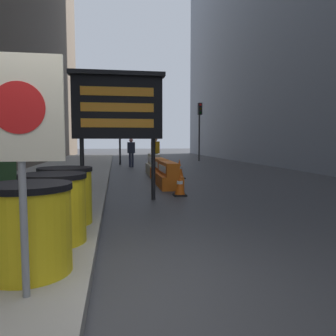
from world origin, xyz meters
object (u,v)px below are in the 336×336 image
barrel_drum_back (66,195)px  pedestrian_worker (155,150)px  jersey_barrier_orange_far (168,176)px  pedestrian_passerby (131,150)px  traffic_cone_near (180,185)px  message_board (118,107)px  traffic_light_far_side (200,119)px  warning_sign (20,127)px  jersey_barrier_cream (154,165)px  traffic_light_near_curb (120,114)px  barrel_drum_middle (54,208)px  jersey_barrier_orange_near (160,171)px  barrel_drum_foreground (29,228)px  traffic_cone_mid (179,169)px

barrel_drum_back → pedestrian_worker: 12.37m
jersey_barrier_orange_far → pedestrian_passerby: 8.34m
jersey_barrier_orange_far → traffic_cone_near: (0.04, -1.64, -0.05)m
pedestrian_passerby → message_board: bearing=-94.7°
traffic_light_far_side → barrel_drum_back: bearing=-110.9°
warning_sign → jersey_barrier_cream: (2.36, 11.26, -1.16)m
jersey_barrier_orange_far → pedestrian_passerby: (-0.75, 8.28, 0.59)m
warning_sign → message_board: (0.81, 5.17, 0.69)m
jersey_barrier_orange_far → traffic_light_near_curb: bearing=97.5°
barrel_drum_middle → jersey_barrier_orange_near: (2.40, 7.67, -0.24)m
barrel_drum_foreground → message_board: message_board is taller
message_board → traffic_light_near_curb: (0.22, 12.29, 0.86)m
message_board → pedestrian_passerby: message_board is taller
traffic_cone_near → traffic_light_far_side: size_ratio=0.15×
barrel_drum_back → traffic_cone_near: (2.43, 3.16, -0.30)m
barrel_drum_middle → traffic_cone_near: 4.80m
barrel_drum_back → warning_sign: (0.03, -2.47, 0.95)m
barrel_drum_middle → pedestrian_passerby: bearing=83.3°
message_board → traffic_light_near_curb: traffic_light_near_curb is taller
jersey_barrier_orange_far → pedestrian_worker: (0.47, 7.22, 0.62)m
traffic_light_far_side → warning_sign: bearing=-108.4°
traffic_cone_near → pedestrian_passerby: pedestrian_passerby is taller
jersey_barrier_cream → traffic_light_far_side: (4.39, 9.02, 2.62)m
barrel_drum_back → warning_sign: bearing=-89.3°
traffic_cone_near → pedestrian_worker: 8.90m
pedestrian_worker → traffic_cone_mid: bearing=-25.4°
message_board → pedestrian_passerby: (0.80, 10.39, -1.30)m
barrel_drum_middle → pedestrian_worker: size_ratio=0.53×
jersey_barrier_cream → pedestrian_worker: size_ratio=1.16×
barrel_drum_middle → traffic_light_near_curb: bearing=86.2°
traffic_cone_near → pedestrian_worker: size_ratio=0.37×
barrel_drum_foreground → traffic_cone_near: 5.68m
barrel_drum_foreground → warning_sign: size_ratio=0.45×
warning_sign → traffic_light_near_curb: (1.02, 17.45, 1.55)m
barrel_drum_back → traffic_light_far_side: bearing=69.1°
jersey_barrier_orange_near → traffic_light_far_side: 12.23m
jersey_barrier_cream → barrel_drum_middle: bearing=-103.8°
traffic_cone_near → pedestrian_passerby: (-0.79, 9.93, 0.64)m
barrel_drum_back → jersey_barrier_orange_far: 5.37m
warning_sign → pedestrian_passerby: warning_sign is taller
message_board → jersey_barrier_cream: message_board is taller
jersey_barrier_orange_far → traffic_light_near_curb: traffic_light_near_curb is taller
traffic_light_far_side → pedestrian_worker: 7.28m
barrel_drum_back → jersey_barrier_orange_near: (2.40, 6.70, -0.24)m
traffic_light_far_side → barrel_drum_middle: bearing=-109.9°
traffic_cone_mid → traffic_light_far_side: bearing=71.5°
barrel_drum_foreground → jersey_barrier_orange_near: barrel_drum_foreground is taller
message_board → pedestrian_worker: (2.03, 9.33, -1.27)m
traffic_light_near_curb → barrel_drum_foreground: bearing=-93.8°
barrel_drum_back → jersey_barrier_orange_far: (2.40, 4.80, -0.25)m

